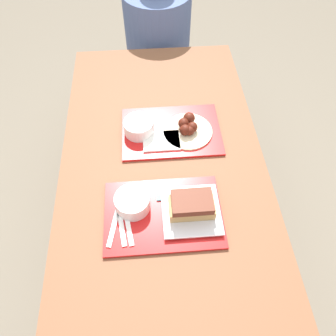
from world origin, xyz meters
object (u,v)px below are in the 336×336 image
Objects in this scene: tray_far at (171,131)px; brisket_sandwich_plate at (191,208)px; bowl_coleslaw_near at (132,202)px; person_seated_across at (158,30)px; tray_near at (163,214)px; wings_plate_far at (188,128)px; bowl_coleslaw_far at (139,126)px.

tray_far is 2.05× the size of brisket_sandwich_plate.
bowl_coleslaw_near is 1.17m from person_seated_across.
wings_plate_far is at bearing 71.33° from tray_near.
tray_far is 0.14m from bowl_coleslaw_far.
tray_far is at bearing -1.29° from bowl_coleslaw_far.
brisket_sandwich_plate is (0.04, -0.39, 0.04)m from tray_far.
brisket_sandwich_plate reaches higher than wings_plate_far.
bowl_coleslaw_far is 0.60× the size of wings_plate_far.
bowl_coleslaw_near reaches higher than tray_near.
tray_near is at bearing -79.31° from bowl_coleslaw_far.
wings_plate_far is at bearing 85.35° from brisket_sandwich_plate.
bowl_coleslaw_near is 0.35m from bowl_coleslaw_far.
bowl_coleslaw_far is at bearing -98.57° from person_seated_across.
bowl_coleslaw_near is 0.41m from wings_plate_far.
tray_near is 0.61× the size of person_seated_across.
bowl_coleslaw_far is 0.18× the size of person_seated_across.
bowl_coleslaw_near is 0.20m from brisket_sandwich_plate.
bowl_coleslaw_near is (-0.10, 0.04, 0.04)m from tray_near.
person_seated_across is (0.12, 0.81, -0.08)m from bowl_coleslaw_far.
wings_plate_far is (0.03, 0.38, -0.01)m from brisket_sandwich_plate.
bowl_coleslaw_far reaches higher than tray_near.
person_seated_across reaches higher than wings_plate_far.
wings_plate_far is at bearing -84.63° from person_seated_across.
tray_near is 0.10m from brisket_sandwich_plate.
tray_near is at bearing -98.84° from tray_far.
brisket_sandwich_plate is at bearing -1.87° from tray_near.
person_seated_across is (-0.05, 1.20, -0.08)m from brisket_sandwich_plate.
person_seated_across reaches higher than tray_near.
bowl_coleslaw_far is at bearing 176.87° from wings_plate_far.
brisket_sandwich_plate is 1.64× the size of bowl_coleslaw_far.
wings_plate_far is (0.23, 0.34, -0.01)m from bowl_coleslaw_near.
wings_plate_far is 0.30× the size of person_seated_across.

